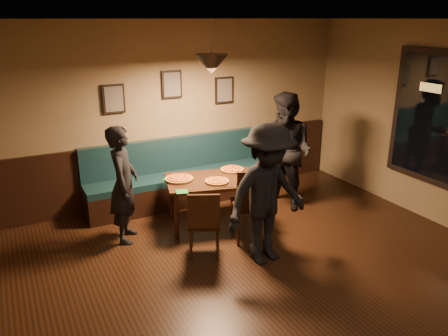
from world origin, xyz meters
The scene contains 23 objects.
floor centered at (0.00, 0.00, 0.00)m, with size 7.00×7.00×0.00m, color black.
ceiling centered at (0.00, 0.00, 2.80)m, with size 7.00×7.00×0.00m, color silver.
wall_back centered at (0.00, 3.50, 1.40)m, with size 6.00×6.00×0.00m, color #8C704F.
wainscot centered at (0.00, 3.47, 0.50)m, with size 5.88×0.06×1.00m, color black.
booth_bench centered at (0.00, 3.20, 0.50)m, with size 3.00×0.60×1.00m, color #0F232D, non-canonical shape.
picture_left centered at (-0.90, 3.47, 1.70)m, with size 0.32×0.04×0.42m, color black.
picture_center centered at (0.00, 3.47, 1.85)m, with size 0.32×0.04×0.42m, color black.
picture_right centered at (0.90, 3.47, 1.70)m, with size 0.32×0.04×0.42m, color black.
pendant_lamp centered at (0.11, 2.29, 2.25)m, with size 0.44×0.44×0.25m, color black.
dining_table centered at (0.11, 2.29, 0.34)m, with size 1.27×0.82×0.68m, color black.
chair_near_left centered at (-0.35, 1.58, 0.43)m, with size 0.38×0.38×0.86m, color black, non-canonical shape.
chair_near_right centered at (0.36, 1.67, 0.51)m, with size 0.45×0.45×1.02m, color #311E0D, non-canonical shape.
diner_left centered at (-1.11, 2.39, 0.78)m, with size 0.57×0.37×1.55m, color black.
diner_right centered at (1.36, 2.31, 0.89)m, with size 0.87×0.68×1.79m, color black.
diner_front centered at (0.24, 1.09, 0.86)m, with size 1.11×0.64×1.72m, color black.
pizza_a centered at (-0.32, 2.45, 0.70)m, with size 0.39×0.39×0.04m, color #C36B24.
pizza_b centered at (0.10, 2.14, 0.70)m, with size 0.33×0.33×0.04m, color orange.
pizza_c centered at (0.52, 2.48, 0.70)m, with size 0.34×0.34×0.04m, color #C47B24.
soda_glass centered at (0.69, 2.00, 0.75)m, with size 0.06×0.06×0.13m, color black.
tabasco_bottle centered at (0.67, 2.22, 0.74)m, with size 0.03×0.03×0.11m, color #9A2605.
napkin_a centered at (-0.44, 2.51, 0.68)m, with size 0.16×0.16×0.01m, color #1B6830.
napkin_b centered at (-0.45, 2.04, 0.68)m, with size 0.15×0.15×0.01m, color #1F7627.
cutlery_set centered at (0.11, 1.90, 0.68)m, with size 0.02×0.19×0.00m, color silver.
Camera 1 is at (-2.38, -2.89, 2.81)m, focal length 35.23 mm.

